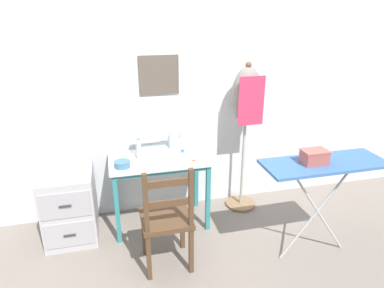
% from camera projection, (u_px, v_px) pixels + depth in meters
% --- Properties ---
extents(ground_plane, '(14.00, 14.00, 0.00)m').
position_uv_depth(ground_plane, '(166.00, 237.00, 3.23)').
color(ground_plane, gray).
extents(wall_back, '(10.00, 0.07, 2.55)m').
position_uv_depth(wall_back, '(151.00, 91.00, 3.30)').
color(wall_back, silver).
rests_on(wall_back, ground_plane).
extents(sewing_table, '(0.93, 0.52, 0.71)m').
position_uv_depth(sewing_table, '(159.00, 168.00, 3.24)').
color(sewing_table, silver).
rests_on(sewing_table, ground_plane).
extents(sewing_machine, '(0.41, 0.16, 0.30)m').
position_uv_depth(sewing_machine, '(160.00, 142.00, 3.23)').
color(sewing_machine, silver).
rests_on(sewing_machine, sewing_table).
extents(fabric_bowl, '(0.14, 0.14, 0.06)m').
position_uv_depth(fabric_bowl, '(122.00, 164.00, 3.01)').
color(fabric_bowl, teal).
rests_on(fabric_bowl, sewing_table).
extents(scissors, '(0.14, 0.05, 0.01)m').
position_uv_depth(scissors, '(197.00, 160.00, 3.16)').
color(scissors, silver).
rests_on(scissors, sewing_table).
extents(thread_spool_near_machine, '(0.04, 0.04, 0.04)m').
position_uv_depth(thread_spool_near_machine, '(183.00, 151.00, 3.33)').
color(thread_spool_near_machine, '#2875C1').
rests_on(thread_spool_near_machine, sewing_table).
extents(thread_spool_mid_table, '(0.04, 0.04, 0.04)m').
position_uv_depth(thread_spool_mid_table, '(189.00, 152.00, 3.29)').
color(thread_spool_mid_table, silver).
rests_on(thread_spool_mid_table, sewing_table).
extents(thread_spool_far_edge, '(0.04, 0.04, 0.03)m').
position_uv_depth(thread_spool_far_edge, '(193.00, 151.00, 3.33)').
color(thread_spool_far_edge, silver).
rests_on(thread_spool_far_edge, sewing_table).
extents(wooden_chair, '(0.40, 0.38, 0.93)m').
position_uv_depth(wooden_chair, '(167.00, 220.00, 2.73)').
color(wooden_chair, '#513823').
rests_on(wooden_chair, ground_plane).
extents(filing_cabinet, '(0.45, 0.56, 0.66)m').
position_uv_depth(filing_cabinet, '(70.00, 204.00, 3.16)').
color(filing_cabinet, '#B7B7BC').
rests_on(filing_cabinet, ground_plane).
extents(dress_form, '(0.32, 0.32, 1.56)m').
position_uv_depth(dress_form, '(246.00, 106.00, 3.36)').
color(dress_form, '#846647').
rests_on(dress_form, ground_plane).
extents(ironing_board, '(1.01, 0.37, 0.89)m').
position_uv_depth(ironing_board, '(324.00, 168.00, 2.73)').
color(ironing_board, '#3D6BAD').
rests_on(ironing_board, ground_plane).
extents(storage_box, '(0.20, 0.14, 0.11)m').
position_uv_depth(storage_box, '(314.00, 157.00, 2.67)').
color(storage_box, '#AD564C').
rests_on(storage_box, ironing_board).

